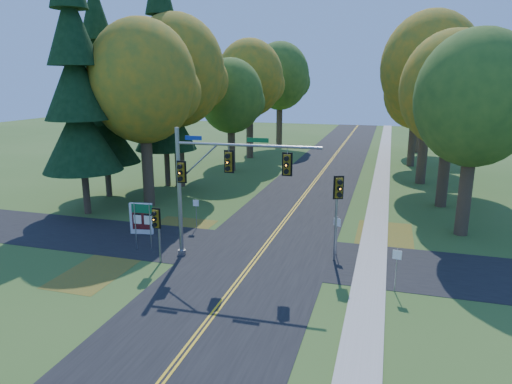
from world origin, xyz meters
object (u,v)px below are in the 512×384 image
(east_signal_pole, at_px, (338,197))
(info_kiosk, at_px, (141,219))
(route_sign_cluster, at_px, (142,217))
(traffic_mast, at_px, (212,177))

(east_signal_pole, xyz_separation_m, info_kiosk, (-12.52, 1.14, -2.63))
(info_kiosk, bearing_deg, route_sign_cluster, -67.00)
(traffic_mast, bearing_deg, info_kiosk, 155.01)
(traffic_mast, height_order, east_signal_pole, traffic_mast)
(traffic_mast, xyz_separation_m, route_sign_cluster, (-4.44, 0.12, -2.66))
(traffic_mast, distance_m, route_sign_cluster, 5.17)
(east_signal_pole, distance_m, info_kiosk, 12.84)
(east_signal_pole, bearing_deg, traffic_mast, 171.00)
(east_signal_pole, bearing_deg, info_kiosk, 153.17)
(info_kiosk, bearing_deg, east_signal_pole, -14.58)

